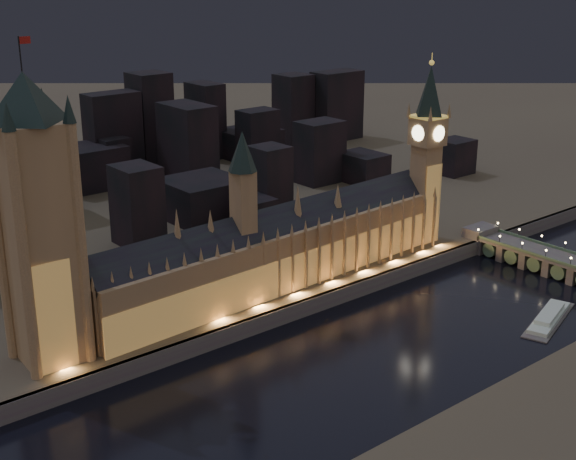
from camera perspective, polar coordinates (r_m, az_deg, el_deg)
ground_plane at (r=344.75m, az=5.27°, el=-8.45°), size 2000.00×2000.00×0.00m
embankment_wall at (r=369.96m, az=0.79°, el=-5.69°), size 2000.00×2.50×8.00m
palace_of_westminster at (r=378.49m, az=-0.78°, el=-1.45°), size 202.00×30.40×78.00m
victoria_tower at (r=309.93m, az=-17.44°, el=1.44°), size 31.68×31.68×123.89m
elizabeth_tower at (r=438.09m, az=9.89°, el=6.37°), size 18.00×18.00×102.57m
westminster_bridge at (r=441.76m, az=18.46°, el=-2.24°), size 18.75×113.00×15.90m
river_boat at (r=387.10m, az=18.07°, el=-5.93°), size 49.71×25.88×4.50m
city_backdrop at (r=539.70m, az=-10.89°, el=4.97°), size 463.91×215.63×75.87m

